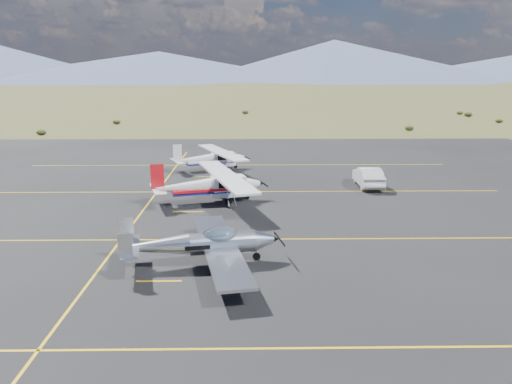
% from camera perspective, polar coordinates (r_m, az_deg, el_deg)
% --- Properties ---
extents(ground, '(1600.00, 1600.00, 0.00)m').
position_cam_1_polar(ground, '(25.43, -2.97, -6.93)').
color(ground, '#383D1C').
rests_on(ground, ground).
extents(apron, '(72.00, 72.00, 0.02)m').
position_cam_1_polar(apron, '(32.07, -2.54, -2.51)').
color(apron, black).
rests_on(apron, ground).
extents(aircraft_low_wing, '(7.33, 10.10, 2.18)m').
position_cam_1_polar(aircraft_low_wing, '(23.65, -5.94, -5.91)').
color(aircraft_low_wing, silver).
rests_on(aircraft_low_wing, apron).
extents(aircraft_cessna, '(7.73, 11.39, 2.90)m').
position_cam_1_polar(aircraft_cessna, '(34.59, -5.35, 0.85)').
color(aircraft_cessna, silver).
rests_on(aircraft_cessna, apron).
extents(aircraft_plain, '(7.31, 9.92, 2.58)m').
position_cam_1_polar(aircraft_plain, '(45.96, -5.16, 3.88)').
color(aircraft_plain, silver).
rests_on(aircraft_plain, apron).
extents(sedan, '(1.72, 4.78, 1.57)m').
position_cam_1_polar(sedan, '(40.39, 12.70, 1.72)').
color(sedan, silver).
rests_on(sedan, apron).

